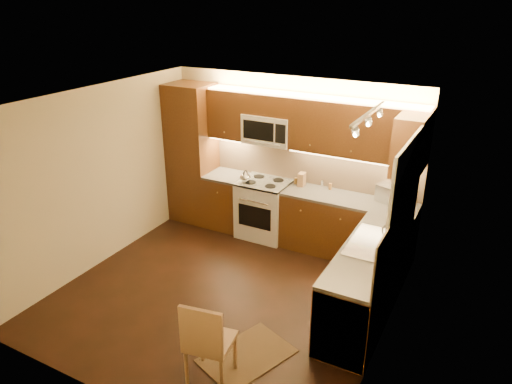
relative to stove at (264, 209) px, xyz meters
The scene contains 37 objects.
floor 1.76m from the stove, 79.85° to the right, with size 4.00×4.00×0.01m, color black.
ceiling 2.66m from the stove, 79.85° to the right, with size 4.00×4.00×0.01m, color beige.
wall_back 0.91m from the stove, 47.29° to the left, with size 4.00×0.01×2.50m, color beige.
wall_front 3.77m from the stove, 85.33° to the right, with size 4.00×0.01×2.50m, color beige.
wall_left 2.51m from the stove, 135.42° to the right, with size 0.01×4.00×2.50m, color beige.
wall_right 2.95m from the stove, 36.06° to the right, with size 0.01×4.00×2.50m, color beige.
pantry 1.52m from the stove, behind, with size 0.70×0.60×2.30m, color #3F210D.
base_cab_back_left 0.69m from the stove, behind, with size 0.62×0.60×0.86m, color #3F210D.
counter_back_left 0.81m from the stove, behind, with size 0.62×0.60×0.04m, color #393634.
base_cab_back_right 1.34m from the stove, ahead, with size 1.92×0.60×0.86m, color #3F210D.
counter_back_right 1.40m from the stove, ahead, with size 1.92×0.60×0.04m, color #393634.
base_cab_right 2.37m from the stove, 32.52° to the right, with size 0.60×2.00×0.86m, color #3F210D.
counter_right 2.41m from the stove, 32.52° to the right, with size 0.60×2.00×0.04m, color #393634.
dishwasher 2.81m from the stove, 44.64° to the right, with size 0.58×0.60×0.84m, color silver.
backsplash_back 1.03m from the stove, 25.86° to the left, with size 3.30×0.02×0.60m, color tan.
backsplash_right 2.72m from the stove, 29.11° to the right, with size 0.02×2.00×0.60m, color tan.
upper_cab_back_left 1.58m from the stove, 167.74° to the left, with size 0.62×0.35×0.75m, color #3F210D.
upper_cab_back_right 1.95m from the stove, ahead, with size 1.92×0.35×0.75m, color #3F210D.
upper_cab_bridge 1.64m from the stove, 90.00° to the left, with size 0.76×0.35×0.31m, color #3F210D.
upper_cab_right_corner 2.57m from the stove, ahead, with size 0.35×0.50×0.75m, color #3F210D.
stove is the anchor object (origin of this frame).
microwave 1.27m from the stove, 90.00° to the left, with size 0.76×0.38×0.44m, color silver, non-canonical shape.
window_frame 2.79m from the stove, 26.21° to the right, with size 0.03×1.44×1.24m, color silver.
window_blinds 2.77m from the stove, 26.41° to the right, with size 0.02×1.36×1.16m, color silver.
sink 2.35m from the stove, 29.36° to the right, with size 0.52×0.86×0.15m, color silver, non-canonical shape.
faucet 2.52m from the stove, 27.30° to the right, with size 0.20×0.04×0.30m, color silver, non-canonical shape.
track_light_bar 3.01m from the stove, 34.57° to the right, with size 0.04×1.20×0.03m, color silver.
kettle 0.63m from the stove, 145.84° to the right, with size 0.17×0.17×0.20m, color silver, non-canonical shape.
toaster_oven 2.01m from the stove, ahead, with size 0.41×0.31×0.25m, color silver.
knife_block 0.79m from the stove, 16.34° to the left, with size 0.09×0.15×0.20m, color olive.
spice_jar_a 0.70m from the stove, 29.23° to the left, with size 0.04×0.04×0.09m, color silver.
spice_jar_b 0.68m from the stove, 22.49° to the left, with size 0.04×0.04×0.10m, color brown.
spice_jar_c 1.01m from the stove, 17.46° to the left, with size 0.04×0.04×0.10m, color silver.
spice_jar_d 1.12m from the stove, 12.42° to the left, with size 0.05×0.05×0.09m, color #94612C.
soap_bottle 2.29m from the stove, ahead, with size 0.09×0.09×0.19m, color silver.
rug 2.84m from the stove, 66.65° to the right, with size 0.63×0.95×0.01m, color black.
dining_chair 3.15m from the stove, 72.54° to the right, with size 0.43×0.43×0.97m, color olive, non-canonical shape.
Camera 1 is at (2.79, -4.41, 3.61)m, focal length 33.41 mm.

